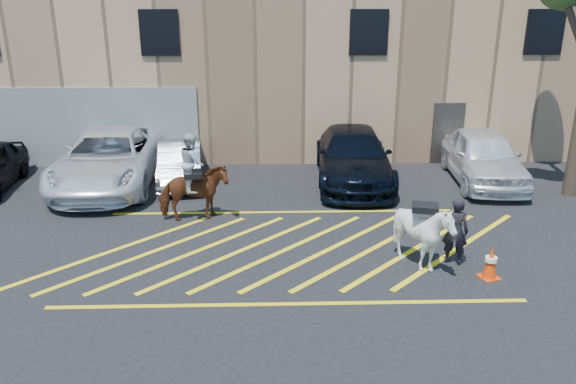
{
  "coord_description": "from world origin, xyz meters",
  "views": [
    {
      "loc": [
        -0.3,
        -12.51,
        5.73
      ],
      "look_at": [
        0.08,
        0.2,
        1.3
      ],
      "focal_mm": 35.0,
      "sensor_mm": 36.0,
      "label": 1
    }
  ],
  "objects_px": {
    "car_white_suv": "(483,156)",
    "car_silver_sedan": "(180,163)",
    "car_white_pickup": "(109,159)",
    "mounted_bay": "(193,186)",
    "traffic_cone": "(491,262)",
    "saddled_white": "(423,234)",
    "handler": "(455,231)",
    "car_blue_suv": "(353,156)"
  },
  "relations": [
    {
      "from": "saddled_white",
      "to": "car_silver_sedan",
      "type": "bearing_deg",
      "value": 134.51
    },
    {
      "from": "handler",
      "to": "car_silver_sedan",
      "type": "bearing_deg",
      "value": -18.1
    },
    {
      "from": "handler",
      "to": "traffic_cone",
      "type": "xyz_separation_m",
      "value": [
        0.57,
        -0.74,
        -0.42
      ]
    },
    {
      "from": "mounted_bay",
      "to": "car_silver_sedan",
      "type": "bearing_deg",
      "value": 104.69
    },
    {
      "from": "car_blue_suv",
      "to": "mounted_bay",
      "type": "bearing_deg",
      "value": -142.12
    },
    {
      "from": "car_white_suv",
      "to": "handler",
      "type": "relative_size",
      "value": 3.15
    },
    {
      "from": "car_blue_suv",
      "to": "mounted_bay",
      "type": "distance_m",
      "value": 5.78
    },
    {
      "from": "car_silver_sedan",
      "to": "saddled_white",
      "type": "distance_m",
      "value": 8.97
    },
    {
      "from": "saddled_white",
      "to": "car_blue_suv",
      "type": "bearing_deg",
      "value": 95.95
    },
    {
      "from": "car_white_suv",
      "to": "traffic_cone",
      "type": "relative_size",
      "value": 6.78
    },
    {
      "from": "car_white_suv",
      "to": "saddled_white",
      "type": "relative_size",
      "value": 2.86
    },
    {
      "from": "mounted_bay",
      "to": "traffic_cone",
      "type": "height_order",
      "value": "mounted_bay"
    },
    {
      "from": "car_silver_sedan",
      "to": "car_blue_suv",
      "type": "xyz_separation_m",
      "value": [
        5.63,
        -0.08,
        0.2
      ]
    },
    {
      "from": "traffic_cone",
      "to": "car_silver_sedan",
      "type": "bearing_deg",
      "value": 137.85
    },
    {
      "from": "handler",
      "to": "saddled_white",
      "type": "distance_m",
      "value": 0.82
    },
    {
      "from": "car_silver_sedan",
      "to": "handler",
      "type": "relative_size",
      "value": 2.45
    },
    {
      "from": "car_blue_suv",
      "to": "car_white_pickup",
      "type": "bearing_deg",
      "value": -175.48
    },
    {
      "from": "handler",
      "to": "mounted_bay",
      "type": "xyz_separation_m",
      "value": [
        -6.19,
        2.8,
        0.18
      ]
    },
    {
      "from": "car_white_suv",
      "to": "traffic_cone",
      "type": "height_order",
      "value": "car_white_suv"
    },
    {
      "from": "handler",
      "to": "mounted_bay",
      "type": "distance_m",
      "value": 6.79
    },
    {
      "from": "car_white_suv",
      "to": "traffic_cone",
      "type": "bearing_deg",
      "value": -103.38
    },
    {
      "from": "car_white_suv",
      "to": "car_silver_sedan",
      "type": "bearing_deg",
      "value": -176.77
    },
    {
      "from": "traffic_cone",
      "to": "car_white_pickup",
      "type": "bearing_deg",
      "value": 145.96
    },
    {
      "from": "car_silver_sedan",
      "to": "saddled_white",
      "type": "relative_size",
      "value": 2.22
    },
    {
      "from": "car_silver_sedan",
      "to": "handler",
      "type": "bearing_deg",
      "value": -48.36
    },
    {
      "from": "car_silver_sedan",
      "to": "saddled_white",
      "type": "xyz_separation_m",
      "value": [
        6.29,
        -6.4,
        0.18
      ]
    },
    {
      "from": "traffic_cone",
      "to": "car_blue_suv",
      "type": "bearing_deg",
      "value": 106.43
    },
    {
      "from": "car_silver_sedan",
      "to": "traffic_cone",
      "type": "relative_size",
      "value": 5.26
    },
    {
      "from": "saddled_white",
      "to": "car_white_suv",
      "type": "bearing_deg",
      "value": 59.93
    },
    {
      "from": "car_white_pickup",
      "to": "mounted_bay",
      "type": "height_order",
      "value": "mounted_bay"
    },
    {
      "from": "mounted_bay",
      "to": "traffic_cone",
      "type": "xyz_separation_m",
      "value": [
        6.76,
        -3.54,
        -0.6
      ]
    },
    {
      "from": "car_silver_sedan",
      "to": "car_white_suv",
      "type": "relative_size",
      "value": 0.78
    },
    {
      "from": "saddled_white",
      "to": "handler",
      "type": "bearing_deg",
      "value": 15.36
    },
    {
      "from": "car_blue_suv",
      "to": "saddled_white",
      "type": "relative_size",
      "value": 3.3
    },
    {
      "from": "car_blue_suv",
      "to": "car_white_suv",
      "type": "bearing_deg",
      "value": 0.4
    },
    {
      "from": "car_silver_sedan",
      "to": "handler",
      "type": "height_order",
      "value": "handler"
    },
    {
      "from": "car_white_pickup",
      "to": "mounted_bay",
      "type": "relative_size",
      "value": 2.58
    },
    {
      "from": "saddled_white",
      "to": "traffic_cone",
      "type": "relative_size",
      "value": 2.37
    },
    {
      "from": "car_white_pickup",
      "to": "car_white_suv",
      "type": "bearing_deg",
      "value": -1.97
    },
    {
      "from": "car_silver_sedan",
      "to": "traffic_cone",
      "type": "bearing_deg",
      "value": -49.37
    },
    {
      "from": "car_silver_sedan",
      "to": "traffic_cone",
      "type": "xyz_separation_m",
      "value": [
        7.65,
        -6.93,
        -0.27
      ]
    },
    {
      "from": "car_silver_sedan",
      "to": "traffic_cone",
      "type": "distance_m",
      "value": 10.32
    }
  ]
}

